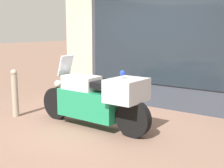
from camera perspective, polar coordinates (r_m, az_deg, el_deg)
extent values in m
plane|color=#7A5B4C|center=(5.85, -1.50, -7.70)|extent=(60.00, 60.00, 0.00)
cube|color=#333842|center=(7.26, 8.26, 11.41)|extent=(5.20, 0.40, 3.93)
cube|color=#B2A893|center=(8.50, -4.87, 11.27)|extent=(0.89, 0.55, 3.93)
cube|color=#1E262D|center=(6.89, 10.51, 11.83)|extent=(4.08, 0.02, 2.93)
cube|color=slate|center=(7.26, 10.55, -2.10)|extent=(3.86, 0.30, 0.55)
cube|color=silver|center=(7.26, 11.25, 4.99)|extent=(3.86, 0.02, 1.27)
cube|color=beige|center=(7.10, 10.95, 9.98)|extent=(3.86, 0.30, 0.02)
cube|color=#C68E19|center=(7.69, 2.75, 10.44)|extent=(0.18, 0.04, 0.06)
cube|color=#B7B2A8|center=(7.10, 10.96, 10.30)|extent=(0.18, 0.04, 0.06)
cube|color=#2D8E42|center=(7.79, 1.56, 1.95)|extent=(0.19, 0.02, 0.27)
cube|color=yellow|center=(7.33, 7.30, 1.36)|extent=(0.19, 0.03, 0.27)
cube|color=orange|center=(6.95, 13.72, 0.68)|extent=(0.19, 0.03, 0.27)
cylinder|color=black|center=(6.35, -10.03, -3.46)|extent=(0.63, 0.15, 0.63)
cylinder|color=black|center=(5.22, 3.90, -6.32)|extent=(0.63, 0.15, 0.63)
cube|color=#1E8456|center=(5.74, -4.12, -3.64)|extent=(1.24, 0.46, 0.51)
cube|color=white|center=(5.79, -5.60, 0.13)|extent=(0.68, 0.41, 0.28)
cube|color=black|center=(5.48, -1.95, -0.06)|extent=(0.72, 0.34, 0.10)
cube|color=#B7B7BC|center=(5.18, 2.71, -1.13)|extent=(0.55, 0.68, 0.38)
cube|color=white|center=(5.18, 2.71, -1.13)|extent=(0.50, 0.69, 0.11)
cube|color=#B2BCC6|center=(6.03, -8.49, 3.37)|extent=(0.15, 0.31, 0.39)
sphere|color=white|center=(6.24, -9.86, 0.04)|extent=(0.14, 0.14, 0.14)
sphere|color=blue|center=(5.18, 1.91, 2.03)|extent=(0.09, 0.09, 0.09)
cylinder|color=gray|center=(6.69, -17.30, -2.03)|extent=(0.13, 0.13, 0.87)
sphere|color=gray|center=(6.61, -17.52, 2.01)|extent=(0.14, 0.14, 0.14)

